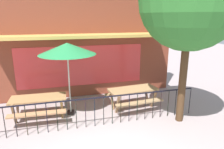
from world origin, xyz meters
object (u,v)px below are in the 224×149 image
at_px(patio_umbrella, 67,49).
at_px(street_tree, 190,0).
at_px(picnic_table_left, 39,102).
at_px(picnic_table_right, 133,93).

relative_size(patio_umbrella, street_tree, 0.47).
distance_m(picnic_table_left, patio_umbrella, 2.01).
distance_m(picnic_table_left, picnic_table_right, 3.35).
bearing_deg(picnic_table_right, street_tree, -48.90).
xyz_separation_m(picnic_table_right, patio_umbrella, (-2.31, 0.20, 1.71)).
relative_size(picnic_table_right, patio_umbrella, 0.76).
bearing_deg(street_tree, patio_umbrella, 156.28).
distance_m(picnic_table_right, patio_umbrella, 2.88).
relative_size(picnic_table_left, street_tree, 0.35).
height_order(picnic_table_left, picnic_table_right, same).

